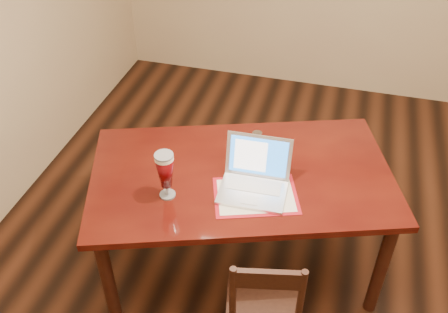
# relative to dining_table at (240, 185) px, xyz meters

# --- Properties ---
(ground) EXTENTS (5.00, 5.00, 0.00)m
(ground) POSITION_rel_dining_table_xyz_m (0.49, -0.04, -0.71)
(ground) COLOR black
(ground) RESTS_ON ground
(room_shell) EXTENTS (4.51, 5.01, 2.71)m
(room_shell) POSITION_rel_dining_table_xyz_m (0.49, -0.04, 1.05)
(room_shell) COLOR tan
(room_shell) RESTS_ON ground
(dining_table) EXTENTS (1.93, 1.47, 1.08)m
(dining_table) POSITION_rel_dining_table_xyz_m (0.00, 0.00, 0.00)
(dining_table) COLOR #481109
(dining_table) RESTS_ON ground
(dining_chair) EXTENTS (0.46, 0.44, 0.91)m
(dining_chair) POSITION_rel_dining_table_xyz_m (0.28, -0.60, -0.29)
(dining_chair) COLOR black
(dining_chair) RESTS_ON ground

